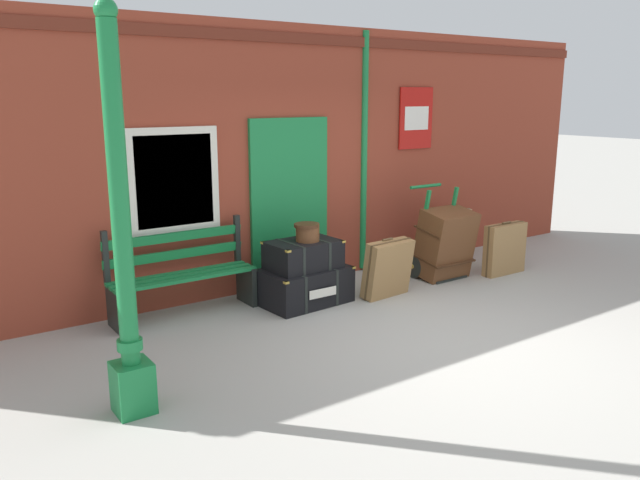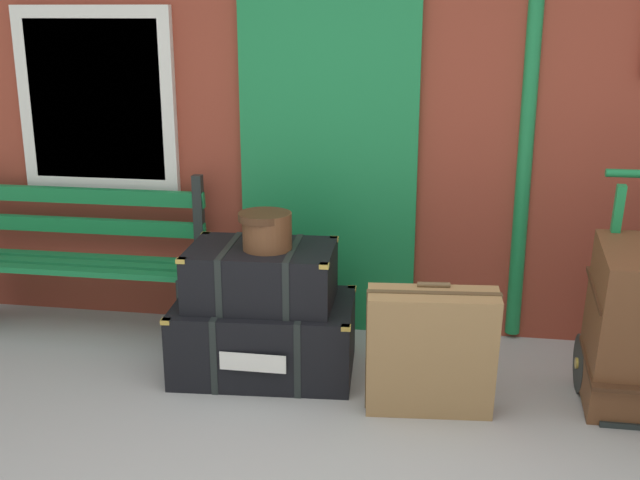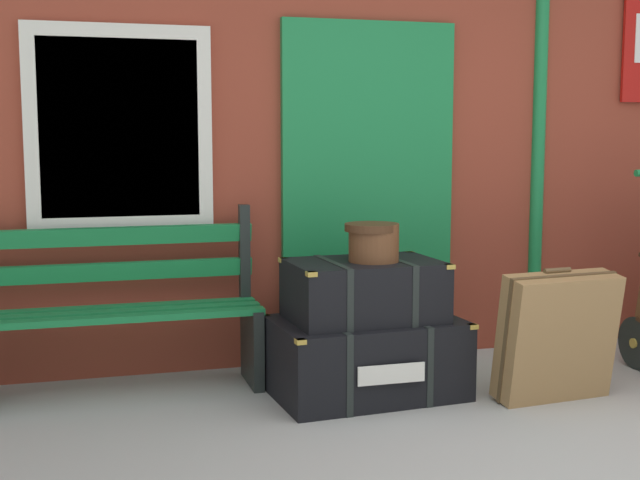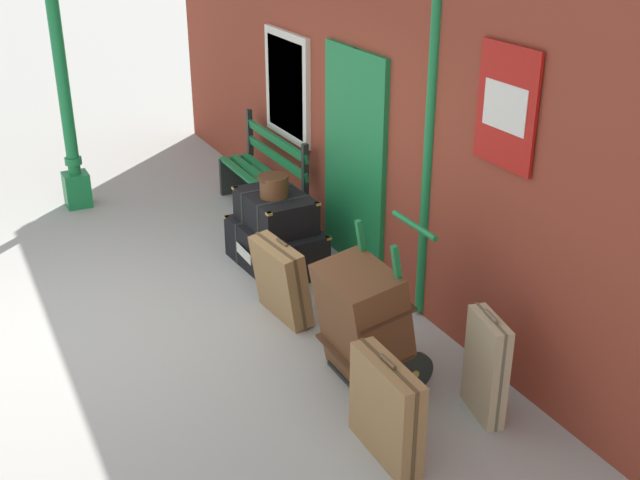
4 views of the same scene
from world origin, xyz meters
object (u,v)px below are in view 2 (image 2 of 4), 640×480
Objects in this scene: round_hatbox at (267,228)px; suitcase_beige at (431,352)px; steamer_trunk_base at (265,337)px; steamer_trunk_middle at (262,275)px; platform_bench at (80,262)px.

suitcase_beige is (0.92, -0.35, -0.51)m from round_hatbox.
steamer_trunk_middle is (-0.01, 0.01, 0.37)m from steamer_trunk_base.
platform_bench is 2.24× the size of suitcase_beige.
steamer_trunk_base is 1.47× the size of suitcase_beige.
platform_bench is 1.92× the size of steamer_trunk_middle.
steamer_trunk_base is (1.31, -0.44, -0.23)m from platform_bench.
steamer_trunk_base is 0.37m from steamer_trunk_middle.
round_hatbox is 1.10m from suitcase_beige.
suitcase_beige reaches higher than steamer_trunk_base.
steamer_trunk_middle reaches higher than steamer_trunk_base.
steamer_trunk_base is 1.02m from suitcase_beige.
round_hatbox is at bearing 159.19° from suitcase_beige.
round_hatbox is 0.41× the size of suitcase_beige.
platform_bench is at bearing 160.94° from round_hatbox.
round_hatbox is (1.34, -0.46, 0.41)m from platform_bench.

